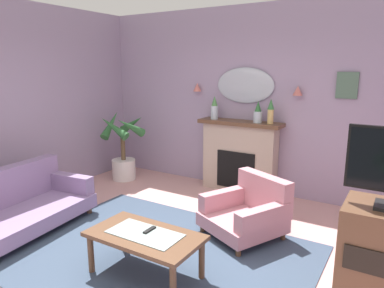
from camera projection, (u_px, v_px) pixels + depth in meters
name	position (u px, v px, depth m)	size (l,w,h in m)	color
floor	(144.00, 269.00, 3.65)	(6.45, 6.49, 0.10)	#C6938E
wall_back	(252.00, 100.00, 5.65)	(6.45, 0.10, 2.94)	#9E8CA8
patterned_rug	(156.00, 255.00, 3.81)	(3.20, 2.40, 0.01)	#38475B
fireplace	(239.00, 157.00, 5.71)	(1.36, 0.36, 1.16)	tan
mantel_vase_right	(214.00, 108.00, 5.76)	(0.12, 0.12, 0.38)	silver
mantel_vase_centre	(258.00, 113.00, 5.38)	(0.13, 0.13, 0.33)	silver
mantel_vase_left	(271.00, 111.00, 5.26)	(0.10, 0.10, 0.38)	tan
wall_mirror	(245.00, 85.00, 5.59)	(0.96, 0.06, 0.56)	#B2BCC6
wall_sconce_left	(197.00, 87.00, 5.99)	(0.14, 0.14, 0.14)	#D17066
wall_sconce_right	(298.00, 91.00, 5.12)	(0.14, 0.14, 0.14)	#D17066
framed_picture	(347.00, 85.00, 4.82)	(0.28, 0.03, 0.36)	#4C6B56
coffee_table	(145.00, 239.00, 3.37)	(1.10, 0.60, 0.45)	brown
tv_remote	(150.00, 230.00, 3.41)	(0.04, 0.16, 0.02)	black
floral_couch	(17.00, 206.00, 4.35)	(1.05, 1.80, 0.76)	gray
armchair_beside_couch	(248.00, 211.00, 4.24)	(1.08, 1.09, 0.71)	#B77A84
potted_plant_tall_palm	(123.00, 149.00, 6.30)	(0.71, 0.70, 1.25)	silver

